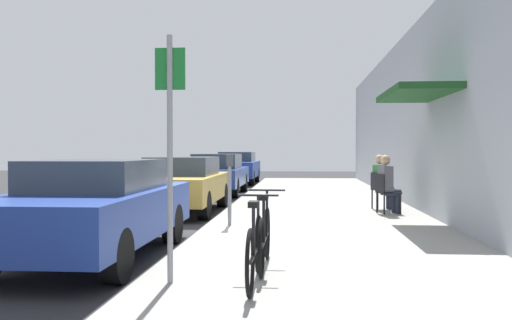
% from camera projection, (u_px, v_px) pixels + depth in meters
% --- Properties ---
extents(ground_plane, '(60.00, 60.00, 0.00)m').
position_uv_depth(ground_plane, '(199.00, 237.00, 9.64)').
color(ground_plane, '#2D2D30').
extents(sidewalk_slab, '(4.50, 32.00, 0.12)m').
position_uv_depth(sidewalk_slab, '(324.00, 220.00, 11.45)').
color(sidewalk_slab, '#9E9B93').
rests_on(sidewalk_slab, ground_plane).
extents(building_facade, '(1.40, 32.00, 4.57)m').
position_uv_depth(building_facade, '(442.00, 113.00, 11.22)').
color(building_facade, '#999EA8').
rests_on(building_facade, ground_plane).
extents(parked_car_0, '(1.80, 4.40, 1.38)m').
position_uv_depth(parked_car_0, '(94.00, 207.00, 7.67)').
color(parked_car_0, navy).
rests_on(parked_car_0, ground_plane).
extents(parked_car_1, '(1.80, 4.40, 1.35)m').
position_uv_depth(parked_car_1, '(182.00, 183.00, 13.37)').
color(parked_car_1, '#A58433').
rests_on(parked_car_1, ground_plane).
extents(parked_car_2, '(1.80, 4.40, 1.39)m').
position_uv_depth(parked_car_2, '(217.00, 173.00, 18.94)').
color(parked_car_2, navy).
rests_on(parked_car_2, ground_plane).
extents(parked_car_3, '(1.80, 4.40, 1.44)m').
position_uv_depth(parked_car_3, '(237.00, 167.00, 24.99)').
color(parked_car_3, navy).
rests_on(parked_car_3, ground_plane).
extents(parking_meter, '(0.12, 0.10, 1.32)m').
position_uv_depth(parking_meter, '(230.00, 184.00, 10.25)').
color(parking_meter, slate).
rests_on(parking_meter, sidewalk_slab).
extents(street_sign, '(0.32, 0.06, 2.60)m').
position_uv_depth(street_sign, '(170.00, 138.00, 5.76)').
color(street_sign, gray).
rests_on(street_sign, sidewalk_slab).
extents(bicycle_0, '(0.46, 1.71, 0.90)m').
position_uv_depth(bicycle_0, '(255.00, 250.00, 5.73)').
color(bicycle_0, black).
rests_on(bicycle_0, sidewalk_slab).
extents(bicycle_1, '(0.46, 1.71, 0.90)m').
position_uv_depth(bicycle_1, '(265.00, 237.00, 6.53)').
color(bicycle_1, black).
rests_on(bicycle_1, sidewalk_slab).
extents(cafe_chair_0, '(0.55, 0.55, 0.87)m').
position_uv_depth(cafe_chair_0, '(385.00, 191.00, 12.09)').
color(cafe_chair_0, black).
rests_on(cafe_chair_0, sidewalk_slab).
extents(seated_patron_0, '(0.50, 0.45, 1.29)m').
position_uv_depth(seated_patron_0, '(388.00, 182.00, 12.10)').
color(seated_patron_0, '#232838').
rests_on(seated_patron_0, sidewalk_slab).
extents(cafe_chair_1, '(0.52, 0.52, 0.87)m').
position_uv_depth(cafe_chair_1, '(379.00, 188.00, 12.97)').
color(cafe_chair_1, black).
rests_on(cafe_chair_1, sidewalk_slab).
extents(seated_patron_1, '(0.48, 0.43, 1.29)m').
position_uv_depth(seated_patron_1, '(382.00, 180.00, 12.98)').
color(seated_patron_1, '#232838').
rests_on(seated_patron_1, sidewalk_slab).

